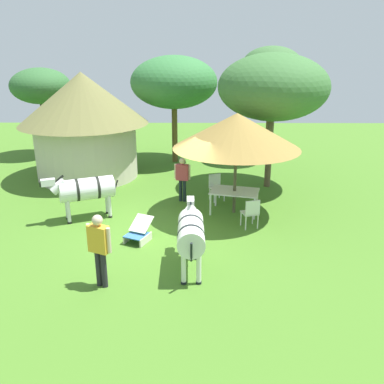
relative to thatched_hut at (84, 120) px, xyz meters
name	(u,v)px	position (x,y,z in m)	size (l,w,h in m)	color
ground_plane	(167,230)	(3.57, -5.24, -2.32)	(36.00, 36.00, 0.00)	#467524
thatched_hut	(84,120)	(0.00, 0.00, 0.00)	(5.04, 5.04, 4.16)	beige
shade_umbrella	(237,131)	(5.64, -3.89, 0.33)	(3.90, 3.90, 3.19)	#484430
patio_dining_table	(234,193)	(5.64, -3.89, -1.66)	(1.68, 1.28, 0.74)	silver
patio_chair_west_end	(251,212)	(6.01, -5.11, -1.80)	(0.54, 0.53, 0.90)	silver
patio_chair_near_hut	(216,185)	(5.11, -2.72, -1.80)	(0.57, 0.56, 0.90)	silver
guest_beside_umbrella	(182,176)	(3.95, -2.88, -1.40)	(0.55, 0.27, 1.54)	black
standing_watcher	(99,244)	(2.33, -8.25, -1.30)	(0.56, 0.38, 1.71)	#24212A
striped_lounge_chair	(138,232)	(2.84, -5.98, -2.07)	(0.82, 0.96, 0.61)	#3469B2
zebra_nearest_camera	(191,232)	(4.29, -7.52, -1.33)	(0.65, 2.19, 1.53)	silver
zebra_by_umbrella	(85,189)	(1.04, -4.44, -1.37)	(2.15, 1.25, 1.49)	silver
acacia_tree_left_background	(272,65)	(7.72, 2.62, 1.97)	(2.58, 2.58, 5.10)	brown
acacia_tree_behind_hut	(273,87)	(7.14, -1.22, 1.37)	(3.93, 3.93, 4.88)	brown
acacia_tree_right_background	(41,87)	(-2.87, 3.50, 0.97)	(2.76, 2.76, 4.16)	#433D2D
acacia_tree_far_lawn	(174,82)	(3.44, 2.38, 1.25)	(3.81, 3.81, 4.73)	brown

